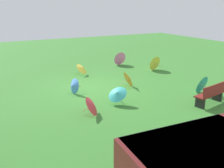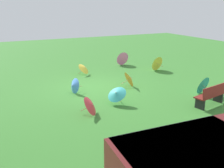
# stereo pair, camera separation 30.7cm
# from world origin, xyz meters

# --- Properties ---
(ground) EXTENTS (40.00, 40.00, 0.00)m
(ground) POSITION_xyz_m (0.00, 0.00, 0.00)
(ground) COLOR #387A2D
(park_bench) EXTENTS (1.66, 0.76, 0.90)m
(park_bench) POSITION_xyz_m (-3.42, 4.26, 0.47)
(park_bench) COLOR maroon
(park_bench) RESTS_ON ground
(parasol_pink_0) EXTENTS (0.95, 0.92, 0.94)m
(parasol_pink_0) POSITION_xyz_m (-3.63, -3.89, 0.47)
(parasol_pink_0) COLOR tan
(parasol_pink_0) RESTS_ON ground
(parasol_teal_0) EXTENTS (0.94, 0.80, 0.87)m
(parasol_teal_0) POSITION_xyz_m (-4.16, 2.99, 0.43)
(parasol_teal_0) COLOR tan
(parasol_teal_0) RESTS_ON ground
(parasol_teal_1) EXTENTS (1.01, 1.04, 0.76)m
(parasol_teal_1) POSITION_xyz_m (-0.02, 2.42, 0.47)
(parasol_teal_1) COLOR tan
(parasol_teal_1) RESTS_ON ground
(parasol_red_0) EXTENTS (0.86, 0.93, 0.73)m
(parasol_red_0) POSITION_xyz_m (1.28, 2.94, 0.37)
(parasol_red_0) COLOR tan
(parasol_red_0) RESTS_ON ground
(parasol_yellow_0) EXTENTS (0.97, 0.97, 0.72)m
(parasol_yellow_0) POSITION_xyz_m (-0.42, -2.58, 0.39)
(parasol_yellow_0) COLOR tan
(parasol_yellow_0) RESTS_ON ground
(parasol_blue_1) EXTENTS (0.67, 0.78, 0.74)m
(parasol_blue_1) POSITION_xyz_m (1.16, 0.35, 0.37)
(parasol_blue_1) COLOR tan
(parasol_blue_1) RESTS_ON ground
(parasol_orange_1) EXTENTS (0.76, 0.85, 0.80)m
(parasol_orange_1) POSITION_xyz_m (-1.73, 0.58, 0.40)
(parasol_orange_1) COLOR tan
(parasol_orange_1) RESTS_ON ground
(parasol_yellow_1) EXTENTS (0.97, 0.84, 0.92)m
(parasol_yellow_1) POSITION_xyz_m (-4.87, -1.59, 0.46)
(parasol_yellow_1) COLOR tan
(parasol_yellow_1) RESTS_ON ground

